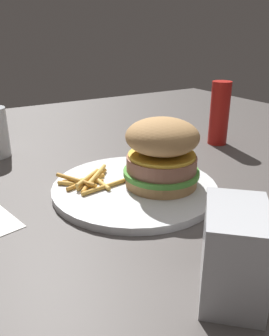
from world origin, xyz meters
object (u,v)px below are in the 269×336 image
at_px(plate, 134,188).
at_px(fries_pile, 89,181).
at_px(napkin_dispenser, 234,253).
at_px(sandwich, 162,152).
at_px(ketchup_bottle, 219,113).

xyz_separation_m(plate, fries_pile, (0.04, 0.06, 0.01)).
distance_m(fries_pile, napkin_dispenser, 0.30).
bearing_deg(sandwich, plate, 62.64).
relative_size(plate, sandwich, 2.18).
bearing_deg(napkin_dispenser, plate, -146.15).
height_order(napkin_dispenser, ketchup_bottle, ketchup_bottle).
bearing_deg(sandwich, ketchup_bottle, -62.22).
bearing_deg(ketchup_bottle, fries_pile, 101.67).
bearing_deg(plate, ketchup_bottle, -68.55).
height_order(plate, napkin_dispenser, napkin_dispenser).
relative_size(fries_pile, napkin_dispenser, 1.06).
bearing_deg(sandwich, fries_pile, 57.64).
height_order(sandwich, ketchup_bottle, ketchup_bottle).
distance_m(sandwich, ketchup_bottle, 0.30).
distance_m(fries_pile, ketchup_bottle, 0.38).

